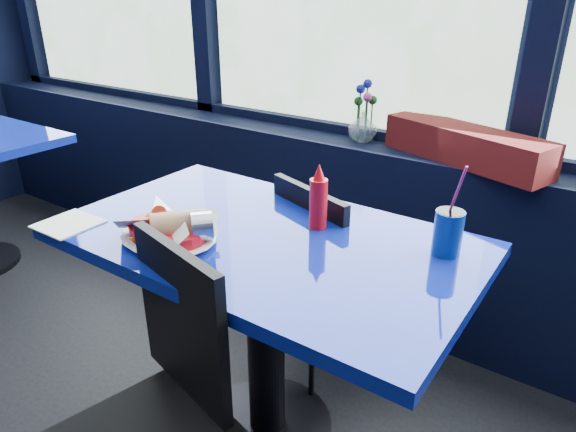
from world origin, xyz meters
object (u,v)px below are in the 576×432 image
object	(u,v)px
food_basket	(169,230)
soda_cup	(448,232)
planter_box	(465,145)
chair_near_front	(163,399)
near_table	(265,288)
ketchup_bottle	(318,200)
flower_vase	(363,123)
chair_near_back	(315,269)

from	to	relation	value
food_basket	soda_cup	distance (m)	0.75
soda_cup	planter_box	bearing A→B (deg)	104.24
chair_near_front	soda_cup	distance (m)	0.83
near_table	ketchup_bottle	xyz separation A→B (m)	(0.10, 0.13, 0.27)
near_table	flower_vase	xyz separation A→B (m)	(-0.14, 0.87, 0.31)
near_table	flower_vase	bearing A→B (deg)	98.93
chair_near_front	ketchup_bottle	distance (m)	0.67
chair_near_back	flower_vase	xyz separation A→B (m)	(-0.11, 0.54, 0.41)
ketchup_bottle	soda_cup	xyz separation A→B (m)	(0.37, 0.05, -0.02)
flower_vase	food_basket	bearing A→B (deg)	-92.87
planter_box	chair_near_back	bearing A→B (deg)	-103.89
near_table	ketchup_bottle	bearing A→B (deg)	52.50
flower_vase	ketchup_bottle	world-z (taller)	flower_vase
chair_near_back	soda_cup	size ratio (longest dim) A/B	3.19
planter_box	flower_vase	bearing A→B (deg)	-165.17
planter_box	food_basket	world-z (taller)	planter_box
chair_near_front	soda_cup	size ratio (longest dim) A/B	3.32
near_table	soda_cup	distance (m)	0.56
flower_vase	food_basket	distance (m)	1.05
near_table	planter_box	size ratio (longest dim) A/B	1.86
flower_vase	near_table	bearing A→B (deg)	-81.07
chair_near_back	food_basket	bearing A→B (deg)	90.93
chair_near_front	planter_box	bearing A→B (deg)	91.38
near_table	chair_near_back	world-z (taller)	chair_near_back
chair_near_back	soda_cup	xyz separation A→B (m)	(0.49, -0.15, 0.34)
chair_near_back	planter_box	bearing A→B (deg)	-104.78
planter_box	soda_cup	size ratio (longest dim) A/B	2.52
chair_near_back	ketchup_bottle	size ratio (longest dim) A/B	4.17
near_table	ketchup_bottle	distance (m)	0.32
food_basket	soda_cup	bearing A→B (deg)	6.17
food_basket	ketchup_bottle	xyz separation A→B (m)	(0.29, 0.31, 0.05)
flower_vase	soda_cup	distance (m)	0.91
near_table	planter_box	world-z (taller)	planter_box
soda_cup	chair_near_back	bearing A→B (deg)	163.59
planter_box	ketchup_bottle	distance (m)	0.73
chair_near_back	ketchup_bottle	distance (m)	0.44
near_table	chair_near_back	size ratio (longest dim) A/B	1.47
near_table	food_basket	size ratio (longest dim) A/B	3.75
chair_near_front	chair_near_back	size ratio (longest dim) A/B	1.04
ketchup_bottle	soda_cup	bearing A→B (deg)	8.55
planter_box	food_basket	bearing A→B (deg)	-96.47
chair_near_back	flower_vase	bearing A→B (deg)	-60.01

